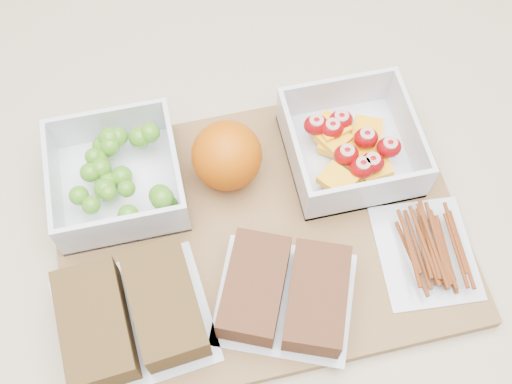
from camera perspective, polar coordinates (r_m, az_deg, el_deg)
ground at (r=1.56m, az=0.02°, el=-16.04°), size 4.00×4.00×0.00m
counter at (r=1.12m, az=0.03°, el=-11.67°), size 1.20×0.90×0.90m
cutting_board at (r=0.68m, az=0.32°, el=-3.67°), size 0.42×0.30×0.02m
grape_container at (r=0.69m, az=-12.13°, el=1.48°), size 0.13×0.13×0.06m
fruit_container at (r=0.70m, az=8.42°, el=4.06°), size 0.13×0.13×0.06m
orange at (r=0.67m, az=-2.61°, el=3.26°), size 0.07×0.07×0.07m
sandwich_bag_left at (r=0.63m, az=-11.08°, el=-10.66°), size 0.16×0.14×0.04m
sandwich_bag_center at (r=0.63m, az=2.64°, el=-8.96°), size 0.17×0.16×0.04m
pretzel_bag at (r=0.68m, az=15.04°, el=-4.85°), size 0.10×0.12×0.03m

